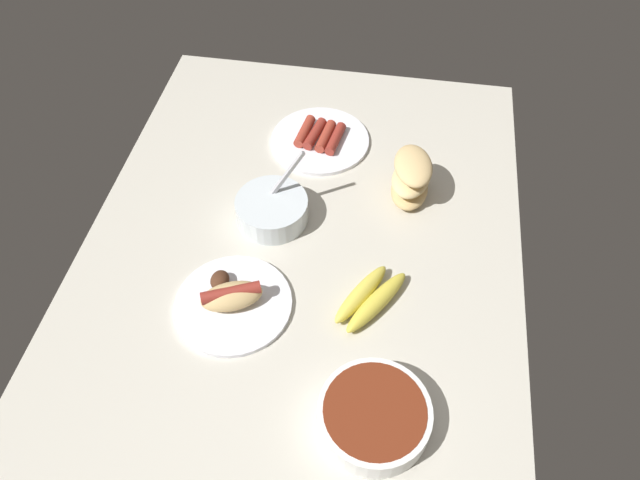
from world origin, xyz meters
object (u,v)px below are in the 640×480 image
Objects in this scene: banana_bunch at (369,298)px; plate_sausages at (320,139)px; bowl_coleslaw at (272,209)px; bowl_chili at (374,415)px; bread_stack at (411,178)px; plate_hotdog_assembled at (232,300)px.

banana_bunch reaches higher than plate_sausages.
bowl_coleslaw is 26.32cm from plate_sausages.
bowl_chili is 1.36× the size of bread_stack.
banana_bunch is at bearing -159.08° from plate_sausages.
banana_bunch is (-18.12, -22.75, -1.26)cm from bowl_coleslaw.
plate_hotdog_assembled is at bearing 57.24° from bowl_chili.
bread_stack is 0.61× the size of plate_hotdog_assembled.
plate_hotdog_assembled is (-4.60, 25.64, 0.02)cm from banana_bunch.
bowl_coleslaw is 29.11cm from banana_bunch.
bowl_chili is 23.53cm from banana_bunch.
banana_bunch is at bearing -128.53° from bowl_coleslaw.
bread_stack is 46.50cm from plate_hotdog_assembled.
banana_bunch is (23.27, 3.36, -1.00)cm from bowl_chili.
banana_bunch is at bearing -79.83° from plate_hotdog_assembled.
banana_bunch is 46.73cm from plate_sausages.
plate_hotdog_assembled reaches higher than plate_sausages.
bowl_chili is at bearing 177.64° from bread_stack.
bowl_chili is 0.84× the size of plate_hotdog_assembled.
bowl_coleslaw is 0.68× the size of plate_hotdog_assembled.
banana_bunch is at bearing 8.22° from bowl_chili.
bowl_chili is at bearing -147.75° from bowl_coleslaw.
bowl_coleslaw is 48.93cm from bowl_chili.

